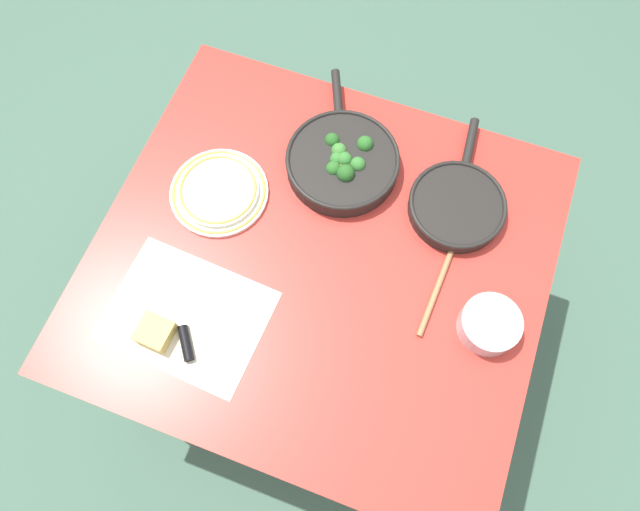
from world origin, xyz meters
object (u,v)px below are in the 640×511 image
(cheese_block, at_px, (155,332))
(dinner_plate_stack, at_px, (219,191))
(skillet_eggs, at_px, (457,205))
(prep_bowl_steel, at_px, (489,325))
(wooden_spoon, at_px, (450,255))
(skillet_broccoli, at_px, (343,161))
(grater_knife, at_px, (181,321))

(cheese_block, height_order, dinner_plate_stack, cheese_block)
(skillet_eggs, height_order, prep_bowl_steel, prep_bowl_steel)
(wooden_spoon, distance_m, cheese_block, 0.74)
(skillet_broccoli, relative_size, wooden_spoon, 1.15)
(skillet_eggs, height_order, dinner_plate_stack, skillet_eggs)
(cheese_block, distance_m, prep_bowl_steel, 0.79)
(wooden_spoon, relative_size, grater_knife, 1.50)
(grater_knife, bearing_deg, wooden_spoon, -91.80)
(skillet_broccoli, height_order, cheese_block, skillet_broccoli)
(wooden_spoon, bearing_deg, cheese_block, 129.28)
(skillet_broccoli, relative_size, skillet_eggs, 1.07)
(dinner_plate_stack, relative_size, prep_bowl_steel, 1.80)
(skillet_broccoli, distance_m, grater_knife, 0.58)
(skillet_broccoli, bearing_deg, wooden_spoon, -137.35)
(cheese_block, bearing_deg, dinner_plate_stack, 92.07)
(prep_bowl_steel, bearing_deg, dinner_plate_stack, 171.66)
(skillet_broccoli, relative_size, cheese_block, 5.12)
(dinner_plate_stack, xyz_separation_m, prep_bowl_steel, (0.75, -0.11, 0.02))
(skillet_eggs, distance_m, dinner_plate_stack, 0.62)
(skillet_eggs, height_order, wooden_spoon, skillet_eggs)
(prep_bowl_steel, bearing_deg, skillet_broccoli, 147.80)
(wooden_spoon, height_order, dinner_plate_stack, dinner_plate_stack)
(skillet_broccoli, relative_size, dinner_plate_stack, 1.63)
(wooden_spoon, height_order, cheese_block, cheese_block)
(cheese_block, bearing_deg, grater_knife, 48.95)
(dinner_plate_stack, bearing_deg, skillet_broccoli, 34.14)
(wooden_spoon, relative_size, cheese_block, 4.44)
(skillet_eggs, distance_m, grater_knife, 0.75)
(dinner_plate_stack, height_order, prep_bowl_steel, prep_bowl_steel)
(grater_knife, bearing_deg, dinner_plate_stack, -27.28)
(wooden_spoon, distance_m, dinner_plate_stack, 0.62)
(cheese_block, bearing_deg, prep_bowl_steel, 21.45)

